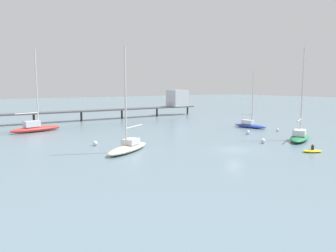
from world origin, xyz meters
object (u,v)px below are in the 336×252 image
(sailboat_red, at_px, (35,127))
(mooring_buoy_near, at_px, (248,132))
(pier, at_px, (153,102))
(mooring_buoy_outer, at_px, (263,141))
(sailboat_cream, at_px, (128,146))
(dinghy_yellow, at_px, (312,151))
(mooring_buoy_inner, at_px, (278,130))
(mooring_buoy_far, at_px, (95,143))
(sailboat_green, at_px, (300,135))
(sailboat_blue, at_px, (250,124))

(sailboat_red, bearing_deg, mooring_buoy_near, -37.74)
(pier, distance_m, mooring_buoy_outer, 46.35)
(sailboat_cream, height_order, dinghy_yellow, sailboat_cream)
(sailboat_cream, distance_m, mooring_buoy_inner, 31.84)
(sailboat_red, distance_m, mooring_buoy_inner, 45.24)
(sailboat_cream, height_order, mooring_buoy_far, sailboat_cream)
(mooring_buoy_far, bearing_deg, sailboat_red, 102.09)
(mooring_buoy_outer, bearing_deg, mooring_buoy_far, 151.31)
(sailboat_red, xyz_separation_m, mooring_buoy_near, (30.74, -23.79, -0.58))
(sailboat_green, bearing_deg, mooring_buoy_near, 102.65)
(sailboat_blue, height_order, mooring_buoy_outer, sailboat_blue)
(sailboat_blue, bearing_deg, sailboat_green, -108.55)
(mooring_buoy_far, bearing_deg, pier, 48.66)
(sailboat_green, xyz_separation_m, sailboat_cream, (-26.44, 6.96, -0.05))
(mooring_buoy_outer, height_order, mooring_buoy_inner, mooring_buoy_outer)
(mooring_buoy_near, relative_size, mooring_buoy_inner, 1.25)
(sailboat_green, height_order, sailboat_cream, sailboat_green)
(mooring_buoy_near, bearing_deg, sailboat_blue, 40.46)
(mooring_buoy_near, bearing_deg, pier, 85.42)
(sailboat_green, distance_m, mooring_buoy_far, 31.50)
(mooring_buoy_far, distance_m, mooring_buoy_outer, 24.70)
(dinghy_yellow, bearing_deg, sailboat_green, 43.85)
(mooring_buoy_inner, bearing_deg, mooring_buoy_near, 175.46)
(sailboat_cream, height_order, mooring_buoy_outer, sailboat_cream)
(pier, distance_m, mooring_buoy_far, 44.99)
(sailboat_blue, height_order, mooring_buoy_inner, sailboat_blue)
(sailboat_green, distance_m, mooring_buoy_inner, 9.92)
(dinghy_yellow, distance_m, mooring_buoy_inner, 19.33)
(mooring_buoy_near, bearing_deg, dinghy_yellow, -107.49)
(mooring_buoy_inner, bearing_deg, dinghy_yellow, -129.36)
(dinghy_yellow, relative_size, mooring_buoy_inner, 5.04)
(sailboat_cream, height_order, sailboat_red, sailboat_red)
(mooring_buoy_near, distance_m, mooring_buoy_inner, 7.39)
(pier, height_order, sailboat_green, sailboat_green)
(sailboat_red, height_order, mooring_buoy_outer, sailboat_red)
(pier, relative_size, sailboat_red, 3.73)
(sailboat_cream, bearing_deg, mooring_buoy_near, 4.55)
(mooring_buoy_outer, distance_m, mooring_buoy_near, 8.98)
(pier, xyz_separation_m, mooring_buoy_outer, (-7.95, -45.52, -3.59))
(mooring_buoy_near, bearing_deg, sailboat_cream, -175.45)
(sailboat_green, bearing_deg, sailboat_cream, 165.24)
(pier, distance_m, sailboat_blue, 32.45)
(sailboat_green, distance_m, sailboat_cream, 27.34)
(sailboat_blue, relative_size, mooring_buoy_outer, 16.03)
(sailboat_red, relative_size, mooring_buoy_far, 21.85)
(sailboat_green, xyz_separation_m, sailboat_red, (-32.74, 32.70, 0.13))
(mooring_buoy_near, bearing_deg, sailboat_red, 142.26)
(pier, relative_size, sailboat_blue, 4.91)
(sailboat_cream, bearing_deg, sailboat_red, 103.76)
(sailboat_blue, xyz_separation_m, mooring_buoy_near, (-6.99, -5.96, -0.39))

